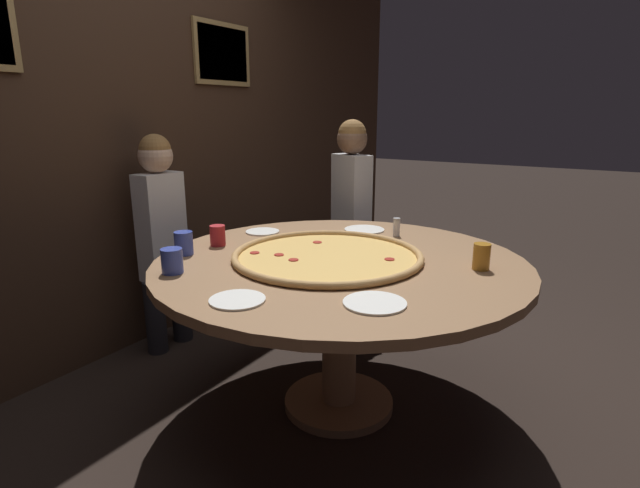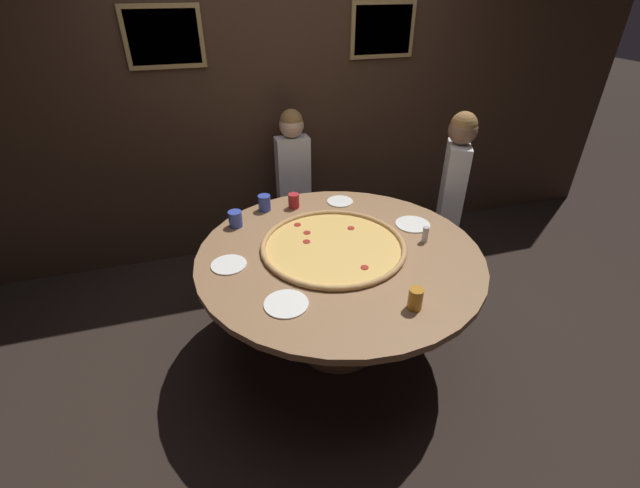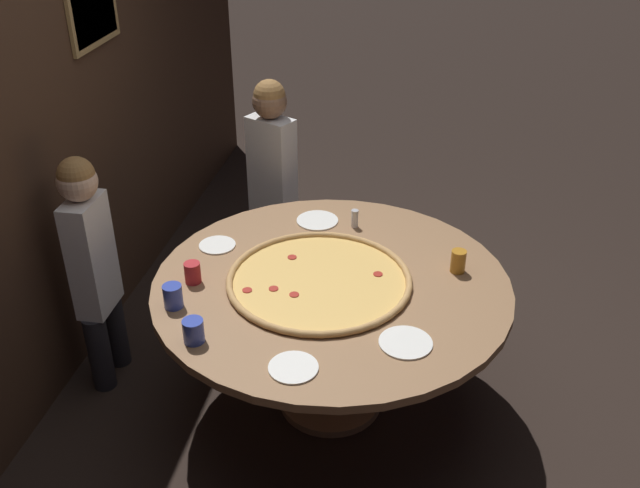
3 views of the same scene
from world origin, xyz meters
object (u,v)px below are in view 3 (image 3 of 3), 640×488
(dining_table, at_px, (331,303))
(condiment_shaker, at_px, (355,218))
(giant_pizza, at_px, (319,280))
(drink_cup_near_left, at_px, (193,331))
(drink_cup_far_left, at_px, (193,273))
(diner_far_left, at_px, (272,174))
(drink_cup_by_shaker, at_px, (458,261))
(diner_centre_back, at_px, (92,260))
(white_plate_near_front, at_px, (317,220))
(white_plate_right_side, at_px, (406,343))
(white_plate_far_back, at_px, (293,367))
(drink_cup_front_edge, at_px, (173,296))
(white_plate_beside_cup, at_px, (217,245))

(dining_table, height_order, condiment_shaker, condiment_shaker)
(giant_pizza, height_order, drink_cup_near_left, drink_cup_near_left)
(drink_cup_far_left, bearing_deg, condiment_shaker, -45.63)
(drink_cup_far_left, bearing_deg, diner_far_left, -4.46)
(drink_cup_by_shaker, distance_m, diner_centre_back, 1.77)
(white_plate_near_front, bearing_deg, white_plate_right_side, -150.75)
(giant_pizza, height_order, white_plate_far_back, giant_pizza)
(dining_table, distance_m, giant_pizza, 0.15)
(drink_cup_front_edge, relative_size, diner_far_left, 0.08)
(drink_cup_by_shaker, height_order, white_plate_beside_cup, drink_cup_by_shaker)
(drink_cup_near_left, height_order, diner_far_left, diner_far_left)
(giant_pizza, height_order, white_plate_right_side, giant_pizza)
(drink_cup_near_left, height_order, white_plate_far_back, drink_cup_near_left)
(drink_cup_near_left, height_order, white_plate_beside_cup, drink_cup_near_left)
(white_plate_beside_cup, bearing_deg, diner_far_left, -5.43)
(drink_cup_near_left, bearing_deg, diner_far_left, 1.90)
(white_plate_beside_cup, xyz_separation_m, white_plate_near_front, (0.34, -0.45, 0.00))
(drink_cup_near_left, bearing_deg, white_plate_beside_cup, 10.13)
(dining_table, bearing_deg, drink_cup_by_shaker, -72.07)
(drink_cup_near_left, bearing_deg, drink_cup_front_edge, 37.45)
(condiment_shaker, bearing_deg, white_plate_right_side, -160.31)
(giant_pizza, bearing_deg, drink_cup_near_left, 140.43)
(drink_cup_near_left, distance_m, white_plate_right_side, 0.86)
(drink_cup_by_shaker, bearing_deg, dining_table, 107.93)
(dining_table, xyz_separation_m, condiment_shaker, (0.53, -0.04, 0.17))
(drink_cup_front_edge, xyz_separation_m, diner_far_left, (1.38, -0.11, -0.04))
(dining_table, height_order, drink_cup_front_edge, drink_cup_front_edge)
(drink_cup_far_left, relative_size, white_plate_far_back, 0.51)
(white_plate_right_side, distance_m, diner_centre_back, 1.61)
(drink_cup_far_left, bearing_deg, white_plate_far_back, -131.62)
(drink_cup_near_left, relative_size, condiment_shaker, 1.05)
(drink_cup_front_edge, distance_m, white_plate_far_back, 0.68)
(drink_cup_by_shaker, bearing_deg, condiment_shaker, 57.19)
(drink_cup_by_shaker, bearing_deg, diner_far_left, 51.38)
(drink_cup_front_edge, height_order, diner_far_left, diner_far_left)
(drink_cup_near_left, bearing_deg, white_plate_far_back, -102.54)
(giant_pizza, height_order, diner_far_left, diner_far_left)
(white_plate_right_side, xyz_separation_m, diner_far_left, (1.47, 0.90, 0.01))
(white_plate_far_back, distance_m, white_plate_beside_cup, 1.02)
(drink_cup_front_edge, distance_m, white_plate_right_side, 1.02)
(drink_cup_far_left, bearing_deg, white_plate_right_side, -105.89)
(dining_table, bearing_deg, giant_pizza, 111.27)
(white_plate_near_front, bearing_deg, drink_cup_far_left, 145.70)
(drink_cup_by_shaker, xyz_separation_m, condiment_shaker, (0.34, 0.53, -0.01))
(diner_centre_back, bearing_deg, white_plate_near_front, 117.17)
(drink_cup_near_left, distance_m, white_plate_beside_cup, 0.76)
(drink_cup_by_shaker, relative_size, white_plate_far_back, 0.56)
(condiment_shaker, relative_size, diner_centre_back, 0.08)
(giant_pizza, xyz_separation_m, drink_cup_near_left, (-0.51, 0.43, 0.04))
(diner_centre_back, bearing_deg, condiment_shaker, 112.12)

